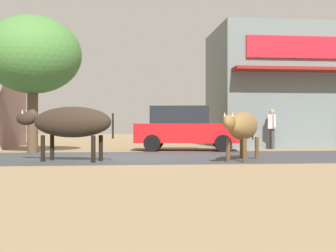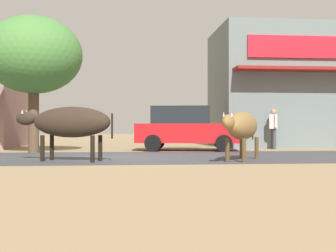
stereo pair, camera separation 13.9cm
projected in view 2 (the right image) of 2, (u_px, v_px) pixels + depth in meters
ground at (112, 157)px, 13.14m from camera, size 80.00×80.00×0.00m
asphalt_road at (112, 157)px, 13.14m from camera, size 72.00×5.42×0.00m
storefront_right_club at (298, 88)px, 20.76m from camera, size 7.56×5.46×5.28m
roadside_tree at (34, 56)px, 15.30m from camera, size 3.26×3.26×4.62m
parked_hatchback_car at (186, 128)px, 16.84m from camera, size 4.07×2.28×1.64m
cow_near_brown at (70, 123)px, 11.70m from camera, size 2.66×1.38×1.41m
cow_far_dark at (242, 126)px, 11.94m from camera, size 1.68×2.42×1.29m
pedestrian_by_shop at (273, 126)px, 17.89m from camera, size 0.42×0.61×1.59m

